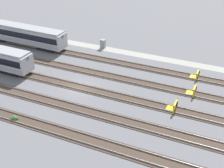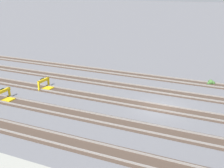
% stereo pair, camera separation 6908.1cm
% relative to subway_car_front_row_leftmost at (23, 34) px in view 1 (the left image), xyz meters
% --- Properties ---
extents(ground_plane, '(400.00, 400.00, 0.00)m').
position_rel_subway_car_front_row_leftmost_xyz_m(ground_plane, '(-17.54, 9.90, -2.04)').
color(ground_plane, slate).
extents(service_walkway, '(54.00, 2.00, 0.01)m').
position_rel_subway_car_front_row_leftmost_xyz_m(service_walkway, '(-17.54, -4.47, -2.04)').
color(service_walkway, '#9E9E93').
rests_on(service_walkway, ground).
extents(rail_track_nearest, '(90.00, 2.23, 0.21)m').
position_rel_subway_car_front_row_leftmost_xyz_m(rail_track_nearest, '(-17.54, -0.01, -2.00)').
color(rail_track_nearest, '#47382D').
rests_on(rail_track_nearest, ground).
extents(rail_track_near_inner, '(90.00, 2.24, 0.21)m').
position_rel_subway_car_front_row_leftmost_xyz_m(rail_track_near_inner, '(-17.54, 4.94, -2.00)').
color(rail_track_near_inner, '#47382D').
rests_on(rail_track_near_inner, ground).
extents(rail_track_middle, '(90.00, 2.24, 0.21)m').
position_rel_subway_car_front_row_leftmost_xyz_m(rail_track_middle, '(-17.54, 9.90, -2.00)').
color(rail_track_middle, '#47382D').
rests_on(rail_track_middle, ground).
extents(rail_track_far_inner, '(90.00, 2.23, 0.21)m').
position_rel_subway_car_front_row_leftmost_xyz_m(rail_track_far_inner, '(-17.54, 14.85, -2.00)').
color(rail_track_far_inner, '#47382D').
rests_on(rail_track_far_inner, ground).
extents(rail_track_farthest, '(90.00, 2.23, 0.21)m').
position_rel_subway_car_front_row_leftmost_xyz_m(rail_track_farthest, '(-17.54, 19.80, -2.00)').
color(rail_track_farthest, '#47382D').
rests_on(rail_track_farthest, ground).
extents(subway_car_front_row_leftmost, '(18.06, 3.27, 3.70)m').
position_rel_subway_car_front_row_leftmost_xyz_m(subway_car_front_row_leftmost, '(0.00, 0.00, 0.00)').
color(subway_car_front_row_leftmost, '#ADAFB7').
rests_on(subway_car_front_row_leftmost, ground).
extents(bumper_stop_nearest_track, '(1.35, 2.00, 1.22)m').
position_rel_subway_car_front_row_leftmost_xyz_m(bumper_stop_nearest_track, '(-32.52, -0.01, -1.53)').
color(bumper_stop_nearest_track, gold).
rests_on(bumper_stop_nearest_track, ground).
extents(bumper_stop_near_inner_track, '(1.38, 2.01, 1.22)m').
position_rel_subway_car_front_row_leftmost_xyz_m(bumper_stop_near_inner_track, '(-33.03, 4.96, -1.53)').
color(bumper_stop_near_inner_track, gold).
rests_on(bumper_stop_near_inner_track, ground).
extents(bumper_stop_middle_track, '(1.34, 2.00, 1.22)m').
position_rel_subway_car_front_row_leftmost_xyz_m(bumper_stop_middle_track, '(-31.57, 9.90, -1.53)').
color(bumper_stop_middle_track, gold).
rests_on(bumper_stop_middle_track, ground).
extents(electrical_cabinet, '(0.90, 0.73, 1.60)m').
position_rel_subway_car_front_row_leftmost_xyz_m(electrical_cabinet, '(-14.42, -4.71, -1.24)').
color(electrical_cabinet, gray).
rests_on(electrical_cabinet, ground).
extents(weed_clump, '(0.92, 0.70, 0.64)m').
position_rel_subway_car_front_row_leftmost_xyz_m(weed_clump, '(-14.25, 20.15, -1.80)').
color(weed_clump, '#427033').
rests_on(weed_clump, ground).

